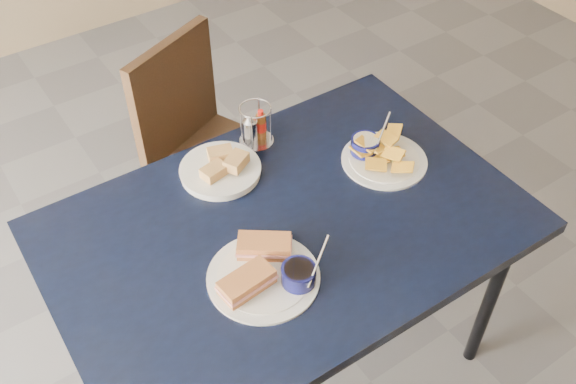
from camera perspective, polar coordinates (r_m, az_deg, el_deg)
ground at (r=2.39m, az=-4.77°, el=-15.44°), size 6.00×6.00×0.00m
dining_table at (r=1.84m, az=-0.07°, el=-3.98°), size 1.32×0.88×0.75m
chair_far at (r=2.48m, az=-7.32°, el=5.23°), size 0.54×0.55×0.89m
sandwich_plate at (r=1.65m, az=-1.93°, el=-6.98°), size 0.31×0.29×0.12m
plantain_plate at (r=1.99m, az=7.97°, el=3.38°), size 0.26×0.26×0.12m
bread_basket at (r=1.93m, az=-5.95°, el=2.06°), size 0.24×0.24×0.07m
condiment_caddy at (r=2.01m, az=-3.00°, el=5.71°), size 0.11×0.11×0.14m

